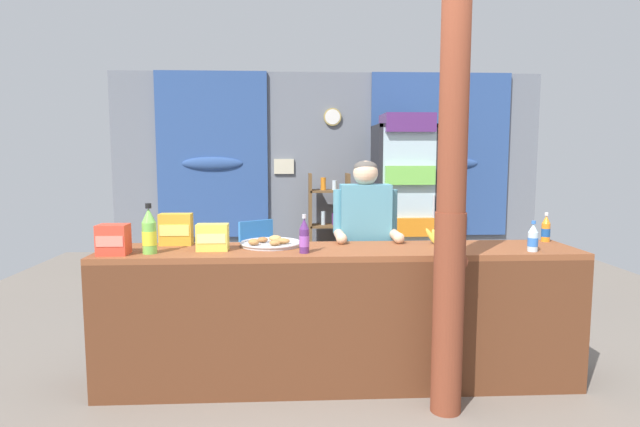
{
  "coord_description": "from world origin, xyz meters",
  "views": [
    {
      "loc": [
        -0.43,
        -3.12,
        1.58
      ],
      "look_at": [
        -0.24,
        0.64,
        1.15
      ],
      "focal_mm": 29.15,
      "sensor_mm": 36.0,
      "label": 1
    }
  ],
  "objects_px": {
    "drink_fridge": "(403,198)",
    "bottle_shelf_rack": "(329,229)",
    "shopkeeper": "(365,235)",
    "pastry_tray": "(271,243)",
    "soda_bottle_water": "(533,238)",
    "soda_bottle_grape_soda": "(304,237)",
    "snack_box_instant_noodle": "(213,237)",
    "snack_box_choco_powder": "(176,229)",
    "stall_counter": "(341,304)",
    "plastic_lawn_chair": "(262,255)",
    "timber_post": "(451,221)",
    "snack_box_crackers": "(113,240)",
    "soda_bottle_lime_soda": "(149,232)",
    "soda_bottle_orange_soda": "(546,229)",
    "banana_bunch": "(444,236)"
  },
  "relations": [
    {
      "from": "soda_bottle_grape_soda",
      "to": "pastry_tray",
      "type": "relative_size",
      "value": 0.58
    },
    {
      "from": "timber_post",
      "to": "shopkeeper",
      "type": "bearing_deg",
      "value": 113.05
    },
    {
      "from": "drink_fridge",
      "to": "soda_bottle_orange_soda",
      "type": "xyz_separation_m",
      "value": [
        0.62,
        -2.05,
        -0.06
      ]
    },
    {
      "from": "bottle_shelf_rack",
      "to": "pastry_tray",
      "type": "height_order",
      "value": "bottle_shelf_rack"
    },
    {
      "from": "stall_counter",
      "to": "snack_box_crackers",
      "type": "height_order",
      "value": "snack_box_crackers"
    },
    {
      "from": "drink_fridge",
      "to": "snack_box_instant_noodle",
      "type": "distance_m",
      "value": 2.9
    },
    {
      "from": "drink_fridge",
      "to": "soda_bottle_grape_soda",
      "type": "bearing_deg",
      "value": -115.74
    },
    {
      "from": "snack_box_instant_noodle",
      "to": "soda_bottle_lime_soda",
      "type": "bearing_deg",
      "value": -167.7
    },
    {
      "from": "soda_bottle_grape_soda",
      "to": "snack_box_crackers",
      "type": "xyz_separation_m",
      "value": [
        -1.22,
        0.01,
        -0.01
      ]
    },
    {
      "from": "snack_box_choco_powder",
      "to": "stall_counter",
      "type": "bearing_deg",
      "value": -15.31
    },
    {
      "from": "drink_fridge",
      "to": "bottle_shelf_rack",
      "type": "height_order",
      "value": "drink_fridge"
    },
    {
      "from": "shopkeeper",
      "to": "pastry_tray",
      "type": "bearing_deg",
      "value": -156.24
    },
    {
      "from": "bottle_shelf_rack",
      "to": "shopkeeper",
      "type": "xyz_separation_m",
      "value": [
        0.14,
        -2.11,
        0.26
      ]
    },
    {
      "from": "soda_bottle_grape_soda",
      "to": "snack_box_choco_powder",
      "type": "distance_m",
      "value": 0.97
    },
    {
      "from": "soda_bottle_lime_soda",
      "to": "soda_bottle_grape_soda",
      "type": "bearing_deg",
      "value": -1.92
    },
    {
      "from": "soda_bottle_grape_soda",
      "to": "snack_box_choco_powder",
      "type": "relative_size",
      "value": 1.12
    },
    {
      "from": "bottle_shelf_rack",
      "to": "soda_bottle_orange_soda",
      "type": "distance_m",
      "value": 2.77
    },
    {
      "from": "soda_bottle_water",
      "to": "pastry_tray",
      "type": "distance_m",
      "value": 1.77
    },
    {
      "from": "timber_post",
      "to": "soda_bottle_water",
      "type": "height_order",
      "value": "timber_post"
    },
    {
      "from": "plastic_lawn_chair",
      "to": "snack_box_choco_powder",
      "type": "height_order",
      "value": "snack_box_choco_powder"
    },
    {
      "from": "shopkeeper",
      "to": "plastic_lawn_chair",
      "type": "bearing_deg",
      "value": 117.96
    },
    {
      "from": "soda_bottle_grape_soda",
      "to": "snack_box_instant_noodle",
      "type": "relative_size",
      "value": 1.22
    },
    {
      "from": "snack_box_crackers",
      "to": "pastry_tray",
      "type": "distance_m",
      "value": 1.03
    },
    {
      "from": "bottle_shelf_rack",
      "to": "banana_bunch",
      "type": "xyz_separation_m",
      "value": [
        0.66,
        -2.42,
        0.29
      ]
    },
    {
      "from": "timber_post",
      "to": "snack_box_crackers",
      "type": "height_order",
      "value": "timber_post"
    },
    {
      "from": "soda_bottle_grape_soda",
      "to": "soda_bottle_lime_soda",
      "type": "bearing_deg",
      "value": 178.08
    },
    {
      "from": "bottle_shelf_rack",
      "to": "soda_bottle_grape_soda",
      "type": "height_order",
      "value": "bottle_shelf_rack"
    },
    {
      "from": "drink_fridge",
      "to": "stall_counter",
      "type": "bearing_deg",
      "value": -111.09
    },
    {
      "from": "soda_bottle_lime_soda",
      "to": "banana_bunch",
      "type": "bearing_deg",
      "value": 7.15
    },
    {
      "from": "timber_post",
      "to": "pastry_tray",
      "type": "height_order",
      "value": "timber_post"
    },
    {
      "from": "snack_box_choco_powder",
      "to": "soda_bottle_orange_soda",
      "type": "bearing_deg",
      "value": 0.19
    },
    {
      "from": "timber_post",
      "to": "bottle_shelf_rack",
      "type": "bearing_deg",
      "value": 99.82
    },
    {
      "from": "soda_bottle_lime_soda",
      "to": "snack_box_instant_noodle",
      "type": "xyz_separation_m",
      "value": [
        0.39,
        0.09,
        -0.05
      ]
    },
    {
      "from": "snack_box_choco_powder",
      "to": "snack_box_crackers",
      "type": "distance_m",
      "value": 0.47
    },
    {
      "from": "snack_box_crackers",
      "to": "pastry_tray",
      "type": "xyz_separation_m",
      "value": [
        0.99,
        0.27,
        -0.08
      ]
    },
    {
      "from": "soda_bottle_orange_soda",
      "to": "shopkeeper",
      "type": "bearing_deg",
      "value": 169.87
    },
    {
      "from": "plastic_lawn_chair",
      "to": "banana_bunch",
      "type": "bearing_deg",
      "value": -54.62
    },
    {
      "from": "snack_box_choco_powder",
      "to": "drink_fridge",
      "type": "bearing_deg",
      "value": 44.95
    },
    {
      "from": "soda_bottle_grape_soda",
      "to": "snack_box_instant_noodle",
      "type": "bearing_deg",
      "value": 168.98
    },
    {
      "from": "bottle_shelf_rack",
      "to": "plastic_lawn_chair",
      "type": "distance_m",
      "value": 0.89
    },
    {
      "from": "drink_fridge",
      "to": "pastry_tray",
      "type": "distance_m",
      "value": 2.55
    },
    {
      "from": "drink_fridge",
      "to": "pastry_tray",
      "type": "xyz_separation_m",
      "value": [
        -1.39,
        -2.13,
        -0.14
      ]
    },
    {
      "from": "soda_bottle_orange_soda",
      "to": "pastry_tray",
      "type": "height_order",
      "value": "soda_bottle_orange_soda"
    },
    {
      "from": "timber_post",
      "to": "soda_bottle_water",
      "type": "xyz_separation_m",
      "value": [
        0.64,
        0.29,
        -0.16
      ]
    },
    {
      "from": "soda_bottle_water",
      "to": "soda_bottle_orange_soda",
      "type": "bearing_deg",
      "value": 54.04
    },
    {
      "from": "timber_post",
      "to": "snack_box_choco_powder",
      "type": "distance_m",
      "value": 1.89
    },
    {
      "from": "soda_bottle_lime_soda",
      "to": "shopkeeper",
      "type": "bearing_deg",
      "value": 20.76
    },
    {
      "from": "shopkeeper",
      "to": "snack_box_instant_noodle",
      "type": "bearing_deg",
      "value": -156.4
    },
    {
      "from": "drink_fridge",
      "to": "soda_bottle_orange_soda",
      "type": "height_order",
      "value": "drink_fridge"
    },
    {
      "from": "plastic_lawn_chair",
      "to": "snack_box_crackers",
      "type": "distance_m",
      "value": 2.47
    }
  ]
}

